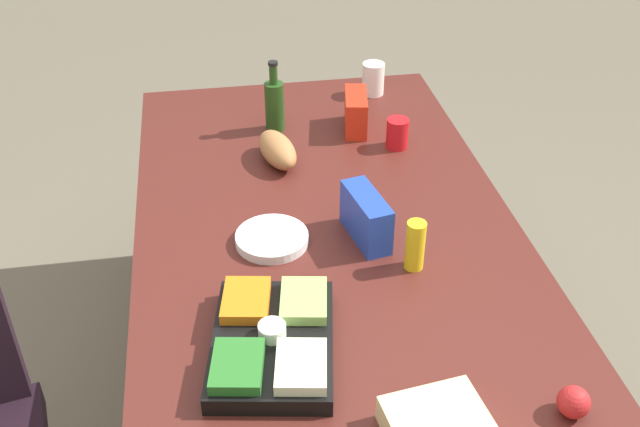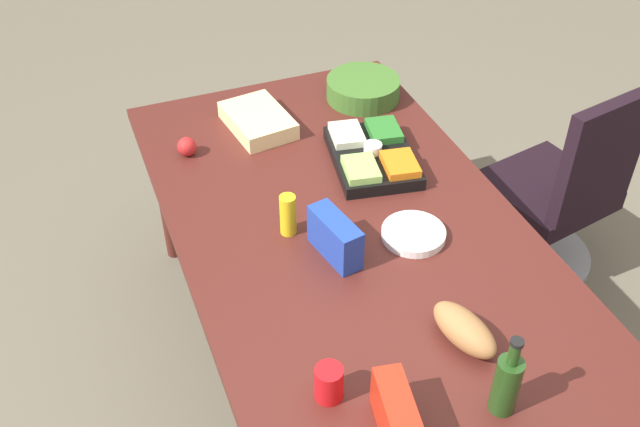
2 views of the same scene
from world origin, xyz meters
The scene contains 12 objects.
ground_plane centered at (0.00, 0.00, 0.00)m, with size 10.00×10.00×0.00m, color #675F4E.
conference_table centered at (0.00, 0.00, 0.72)m, with size 2.29×1.18×0.79m.
chip_bag_blue centered at (-0.02, 0.10, 0.87)m, with size 0.22×0.08×0.15m, color #1F3FAC.
mayo_jar centered at (-0.98, 0.34, 0.86)m, with size 0.09×0.09×0.13m, color white.
red_solo_cup centered at (-0.54, 0.33, 0.85)m, with size 0.08×0.08×0.11m, color red.
wine_bottle centered at (-0.74, -0.09, 0.90)m, with size 0.09×0.09×0.27m.
veggie_tray centered at (0.41, -0.23, 0.83)m, with size 0.47×0.37×0.09m.
bread_loaf centered at (-0.50, -0.11, 0.84)m, with size 0.24×0.11×0.10m, color #A26C3D.
apple_red centered at (0.72, 0.42, 0.83)m, with size 0.08×0.08×0.08m, color #B42021.
chip_bag_red centered at (-0.70, 0.21, 0.86)m, with size 0.20×0.08×0.14m, color red.
paper_plate_stack centered at (-0.04, -0.18, 0.81)m, with size 0.22×0.22×0.03m, color white.
mustard_bottle centered at (0.14, 0.21, 0.87)m, with size 0.06×0.06×0.15m, color yellow.
Camera 1 is at (1.76, -0.33, 2.15)m, focal length 41.96 mm.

